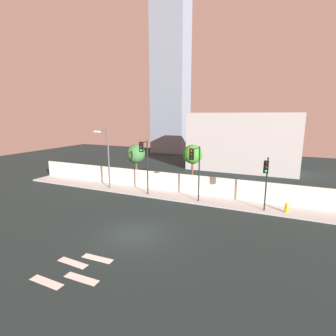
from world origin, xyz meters
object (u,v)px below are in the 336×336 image
(traffic_light_right, at_px, (144,157))
(fire_hydrant, at_px, (287,207))
(roadside_tree_leftmost, at_px, (136,154))
(traffic_light_left, at_px, (195,163))
(roadside_tree_midleft, at_px, (193,155))
(street_lamp_curbside, at_px, (107,153))
(traffic_light_center, at_px, (266,174))

(traffic_light_right, xyz_separation_m, fire_hydrant, (11.98, 0.86, -3.30))
(fire_hydrant, bearing_deg, traffic_light_right, -175.90)
(fire_hydrant, height_order, roadside_tree_leftmost, roadside_tree_leftmost)
(traffic_light_left, xyz_separation_m, roadside_tree_midleft, (-1.60, 4.05, 0.04))
(street_lamp_curbside, xyz_separation_m, roadside_tree_midleft, (7.83, 3.30, -0.08))
(street_lamp_curbside, bearing_deg, fire_hydrant, 1.12)
(traffic_light_center, relative_size, roadside_tree_midleft, 0.90)
(traffic_light_center, relative_size, roadside_tree_leftmost, 0.95)
(traffic_light_left, bearing_deg, traffic_light_center, 0.15)
(traffic_light_right, bearing_deg, traffic_light_left, -2.54)
(street_lamp_curbside, bearing_deg, traffic_light_left, -4.56)
(traffic_light_center, distance_m, street_lamp_curbside, 14.94)
(traffic_light_center, distance_m, roadside_tree_midleft, 8.17)
(traffic_light_left, height_order, roadside_tree_leftmost, traffic_light_left)
(traffic_light_left, height_order, traffic_light_right, traffic_light_right)
(roadside_tree_midleft, bearing_deg, fire_hydrant, -18.89)
(traffic_light_right, distance_m, fire_hydrant, 12.46)
(street_lamp_curbside, bearing_deg, roadside_tree_midleft, 22.86)
(traffic_light_left, xyz_separation_m, street_lamp_curbside, (-9.43, 0.75, 0.12))
(traffic_light_center, distance_m, roadside_tree_leftmost, 14.16)
(traffic_light_left, bearing_deg, roadside_tree_midleft, 111.54)
(traffic_light_center, distance_m, fire_hydrant, 3.32)
(traffic_light_left, distance_m, roadside_tree_midleft, 4.36)
(street_lamp_curbside, bearing_deg, traffic_light_center, -2.83)
(traffic_light_left, distance_m, traffic_light_right, 4.89)
(traffic_light_right, height_order, street_lamp_curbside, street_lamp_curbside)
(street_lamp_curbside, xyz_separation_m, fire_hydrant, (16.53, 0.32, -3.23))
(fire_hydrant, bearing_deg, traffic_light_left, -171.40)
(traffic_light_right, distance_m, street_lamp_curbside, 4.58)
(traffic_light_right, bearing_deg, fire_hydrant, 4.10)
(traffic_light_right, bearing_deg, roadside_tree_leftmost, 129.94)
(traffic_light_center, height_order, roadside_tree_leftmost, roadside_tree_leftmost)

